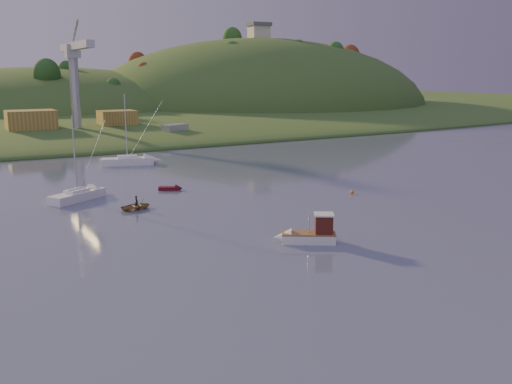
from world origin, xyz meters
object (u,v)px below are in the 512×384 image
sailboat_far (127,160)px  sailboat_near (77,195)px  fishing_boat (305,234)px  canoe (137,206)px  red_tender (174,188)px

sailboat_far → sailboat_near: bearing=-105.3°
sailboat_near → sailboat_far: size_ratio=0.88×
fishing_boat → canoe: (-9.91, 21.13, -0.47)m
fishing_boat → red_tender: (-1.90, 29.71, -0.61)m
fishing_boat → canoe: size_ratio=1.66×
sailboat_near → sailboat_far: bearing=28.9°
fishing_boat → sailboat_near: sailboat_near is taller
fishing_boat → canoe: 23.35m
fishing_boat → canoe: bearing=-33.7°
canoe → sailboat_far: bearing=-24.6°
sailboat_far → canoe: (-8.88, -33.18, -0.41)m
sailboat_far → fishing_boat: bearing=-74.7°
red_tender → sailboat_near: bearing=-152.1°
fishing_boat → canoe: fishing_boat is taller
canoe → sailboat_near: bearing=21.8°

